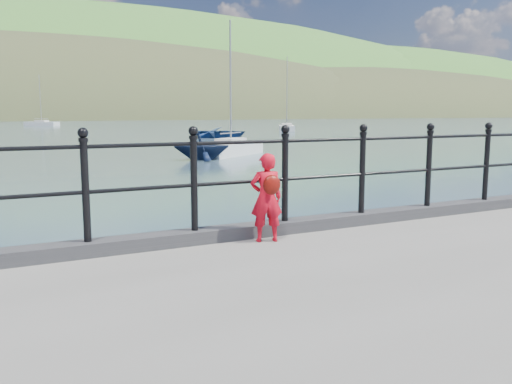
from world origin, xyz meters
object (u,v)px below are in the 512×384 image
child (267,197)px  sailboat_deep (42,124)px  sailboat_far (287,128)px  sailboat_near (231,150)px  railing (241,170)px  launch_navy (202,146)px  launch_blue (220,132)px

child → sailboat_deep: 99.67m
sailboat_far → sailboat_near: sailboat_far is taller
railing → sailboat_far: bearing=59.0°
launch_navy → sailboat_near: 3.32m
railing → sailboat_near: size_ratio=2.33×
sailboat_deep → launch_navy: bearing=-47.4°
sailboat_far → launch_blue: bearing=160.3°
child → railing: bearing=-46.4°
sailboat_near → railing: bearing=-152.1°
railing → sailboat_near: 24.86m
sailboat_deep → sailboat_near: bearing=-45.4°
railing → launch_blue: railing is taller
sailboat_deep → sailboat_near: sailboat_deep is taller
launch_navy → railing: bearing=175.6°
launch_blue → launch_navy: 24.31m
child → launch_blue: bearing=-97.5°
launch_navy → sailboat_far: size_ratio=0.29×
child → sailboat_deep: sailboat_deep is taller
launch_blue → child: bearing=-167.6°
child → launch_navy: bearing=-94.3°
launch_blue → launch_navy: bearing=-170.5°
launch_navy → sailboat_far: (26.39, 36.03, -0.40)m
child → sailboat_deep: (7.79, 99.36, -1.18)m
child → sailboat_near: (10.08, 22.92, -1.19)m
launch_blue → sailboat_far: bearing=-13.1°
railing → sailboat_deep: (7.96, 99.04, -1.48)m
railing → sailboat_near: (10.25, 22.60, -1.48)m
launch_navy → sailboat_near: sailboat_near is taller
launch_blue → sailboat_deep: sailboat_deep is taller
launch_navy → sailboat_deep: sailboat_deep is taller
child → launch_navy: 22.21m
railing → launch_blue: 46.23m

